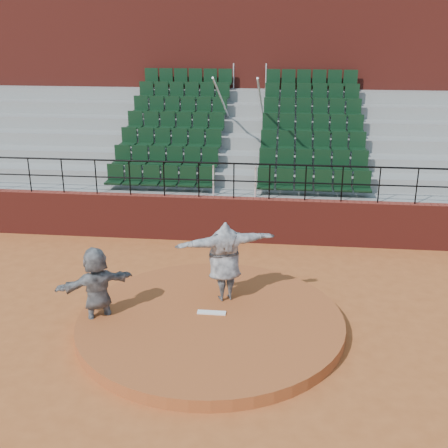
{
  "coord_description": "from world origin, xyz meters",
  "views": [
    {
      "loc": [
        1.41,
        -10.18,
        5.96
      ],
      "look_at": [
        0.0,
        2.5,
        1.4
      ],
      "focal_mm": 45.0,
      "sensor_mm": 36.0,
      "label": 1
    }
  ],
  "objects": [
    {
      "name": "ground",
      "position": [
        0.0,
        0.0,
        0.0
      ],
      "size": [
        90.0,
        90.0,
        0.0
      ],
      "primitive_type": "plane",
      "color": "#AC5626",
      "rests_on": "ground"
    },
    {
      "name": "pitchers_mound",
      "position": [
        0.0,
        0.0,
        0.12
      ],
      "size": [
        5.5,
        5.5,
        0.25
      ],
      "primitive_type": "cylinder",
      "color": "#A14D24",
      "rests_on": "ground"
    },
    {
      "name": "pitching_rubber",
      "position": [
        0.0,
        0.15,
        0.27
      ],
      "size": [
        0.6,
        0.15,
        0.03
      ],
      "primitive_type": "cube",
      "color": "white",
      "rests_on": "pitchers_mound"
    },
    {
      "name": "boundary_wall",
      "position": [
        0.0,
        5.0,
        0.65
      ],
      "size": [
        24.0,
        0.3,
        1.3
      ],
      "primitive_type": "cube",
      "color": "maroon",
      "rests_on": "ground"
    },
    {
      "name": "wall_railing",
      "position": [
        0.0,
        5.0,
        2.03
      ],
      "size": [
        24.04,
        0.05,
        1.03
      ],
      "color": "black",
      "rests_on": "boundary_wall"
    },
    {
      "name": "seating_deck",
      "position": [
        0.0,
        8.65,
        1.44
      ],
      "size": [
        24.0,
        5.97,
        4.63
      ],
      "color": "gray",
      "rests_on": "ground"
    },
    {
      "name": "press_box_facade",
      "position": [
        0.0,
        12.6,
        3.55
      ],
      "size": [
        24.0,
        3.0,
        7.1
      ],
      "primitive_type": "cube",
      "color": "maroon",
      "rests_on": "ground"
    },
    {
      "name": "pitcher",
      "position": [
        0.2,
        0.85,
        1.15
      ],
      "size": [
        2.26,
        1.43,
        1.79
      ],
      "primitive_type": "imported",
      "rotation": [
        0.0,
        0.0,
        3.55
      ],
      "color": "black",
      "rests_on": "pitchers_mound"
    },
    {
      "name": "fielder",
      "position": [
        -2.32,
        -0.19,
        0.88
      ],
      "size": [
        1.63,
        1.35,
        1.76
      ],
      "primitive_type": "imported",
      "rotation": [
        0.0,
        0.0,
        3.75
      ],
      "color": "black",
      "rests_on": "ground"
    }
  ]
}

